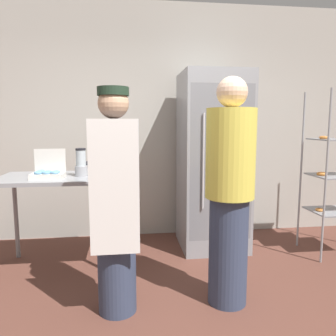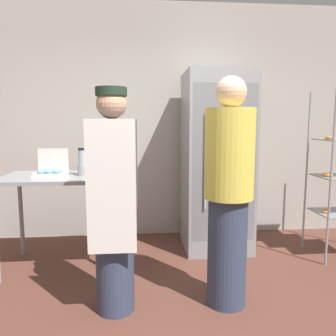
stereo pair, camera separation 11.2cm
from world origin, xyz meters
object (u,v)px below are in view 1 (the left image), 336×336
Objects in this scene: refrigerator at (213,162)px; donut_box at (48,173)px; person_customer at (230,192)px; binder_stack at (99,167)px; person_baker at (115,199)px; blender_pitcher at (81,164)px.

refrigerator reaches higher than donut_box.
donut_box is 1.67m from person_customer.
person_baker is (0.20, -1.05, -0.10)m from binder_stack.
donut_box is (-1.70, -0.51, -0.02)m from refrigerator.
person_baker is (0.35, -0.82, -0.17)m from blender_pitcher.
binder_stack is at bearing -171.66° from refrigerator.
binder_stack is (0.15, 0.23, -0.07)m from blender_pitcher.
person_customer reaches higher than person_baker.
binder_stack is 0.17× the size of person_baker.
refrigerator reaches higher than person_customer.
person_baker reaches higher than binder_stack.
refrigerator is 1.47m from blender_pitcher.
person_customer is (1.51, -0.71, -0.07)m from donut_box.
person_baker reaches higher than donut_box.
blender_pitcher is at bearing 112.98° from person_baker.
donut_box reaches higher than binder_stack.
person_customer is at bearing -25.22° from donut_box.
person_customer is (0.87, 0.02, 0.03)m from person_baker.
person_baker is 0.95× the size of person_customer.
donut_box is at bearing -163.44° from refrigerator.
person_baker is at bearing -67.02° from blender_pitcher.
person_customer is at bearing -33.35° from blender_pitcher.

